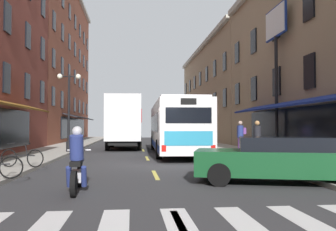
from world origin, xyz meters
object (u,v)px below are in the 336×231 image
billboard_sign (276,42)px  sedan_near (280,159)px  motorcycle_rider (77,164)px  bicycle_near (22,157)px  box_truck (125,123)px  pedestrian_mid (257,138)px  pedestrian_near (241,136)px  sedan_mid (129,137)px  transit_bus (175,127)px  street_lamp_twin (69,108)px

billboard_sign → sedan_near: (-3.57, -8.79, -5.59)m
motorcycle_rider → bicycle_near: motorcycle_rider is taller
box_truck → pedestrian_mid: 11.75m
pedestrian_near → sedan_near: bearing=177.2°
box_truck → sedan_mid: box_truck is taller
transit_bus → bicycle_near: (-6.72, -7.90, -1.14)m
box_truck → street_lamp_twin: (-3.30, -4.41, 0.82)m
billboard_sign → transit_bus: (-5.22, 2.98, -4.64)m
sedan_mid → pedestrian_mid: bearing=-71.7°
motorcycle_rider → box_truck: bearing=87.1°
box_truck → pedestrian_near: box_truck is taller
pedestrian_near → pedestrian_mid: size_ratio=1.02×
sedan_near → sedan_mid: (-4.51, 26.18, -0.04)m
billboard_sign → motorcycle_rider: billboard_sign is taller
pedestrian_near → street_lamp_twin: 10.38m
sedan_mid → street_lamp_twin: (-3.58, -13.94, 2.11)m
box_truck → street_lamp_twin: size_ratio=1.51×
pedestrian_near → pedestrian_mid: (-0.03, -2.81, -0.05)m
transit_bus → pedestrian_mid: 5.94m
box_truck → sedan_mid: 9.62m
transit_bus → street_lamp_twin: 6.56m
box_truck → pedestrian_near: 9.58m
billboard_sign → pedestrian_near: size_ratio=4.39×
motorcycle_rider → bicycle_near: size_ratio=1.24×
box_truck → sedan_mid: size_ratio=1.52×
sedan_mid → motorcycle_rider: bearing=-92.4°
billboard_sign → sedan_near: bearing=-112.1°
box_truck → pedestrian_mid: bearing=-55.6°
box_truck → sedan_mid: bearing=88.3°
box_truck → bicycle_near: bearing=-105.7°
sedan_near → sedan_mid: size_ratio=1.08×
pedestrian_near → pedestrian_mid: bearing=-172.7°
box_truck → pedestrian_mid: size_ratio=3.96×
sedan_near → pedestrian_mid: size_ratio=2.80×
box_truck → motorcycle_rider: bearing=-92.9°
street_lamp_twin → sedan_near: bearing=-56.5°
sedan_near → pedestrian_near: 9.98m
box_truck → bicycle_near: 13.35m
sedan_near → motorcycle_rider: size_ratio=2.44×
pedestrian_mid → billboard_sign: bearing=-171.6°
pedestrian_near → transit_bus: bearing=68.6°
pedestrian_mid → street_lamp_twin: bearing=-65.5°
transit_bus → motorcycle_rider: transit_bus is taller
billboard_sign → street_lamp_twin: (-11.66, 3.45, -3.51)m
billboard_sign → street_lamp_twin: billboard_sign is taller
pedestrian_near → billboard_sign: bearing=-112.5°
motorcycle_rider → transit_bus: bearing=72.3°
pedestrian_mid → transit_bus: bearing=-91.7°
transit_bus → pedestrian_mid: bearing=-54.0°
bicycle_near → street_lamp_twin: 8.68m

